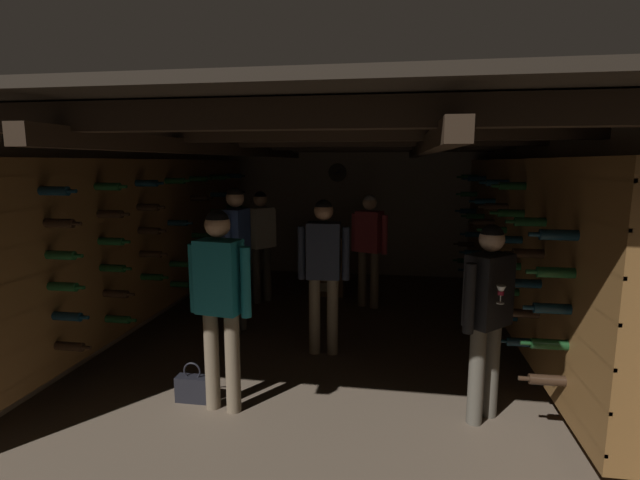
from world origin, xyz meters
TOP-DOWN VIEW (x-y plane):
  - ground_plane at (0.00, 0.00)m, footprint 8.40×8.40m
  - room_shell at (-0.00, 0.27)m, footprint 4.72×6.52m
  - wine_crate_stack at (-0.24, 1.78)m, footprint 0.52×0.35m
  - display_bottle at (-0.26, 1.73)m, footprint 0.08×0.08m
  - person_host_center at (0.05, -0.51)m, footprint 0.54×0.24m
  - person_guest_near_right at (1.49, -1.61)m, footprint 0.40×0.45m
  - person_guest_near_left at (-0.58, -1.79)m, footprint 0.53×0.27m
  - person_guest_far_right at (0.42, 1.23)m, footprint 0.51×0.33m
  - person_guest_mid_left at (-1.05, -0.04)m, footprint 0.25×0.54m
  - person_guest_far_left at (-1.12, 1.23)m, footprint 0.38×0.46m
  - handbag at (-0.89, -1.71)m, footprint 0.28×0.12m

SIDE VIEW (x-z plane):
  - ground_plane at x=0.00m, z-range 0.00..0.00m
  - handbag at x=-0.89m, z-range -0.06..0.29m
  - wine_crate_stack at x=-0.24m, z-range 0.00..0.90m
  - person_guest_near_right at x=1.49m, z-range 0.15..1.71m
  - person_guest_far_right at x=0.42m, z-range 0.16..1.74m
  - person_guest_far_left at x=-1.12m, z-range 0.16..1.77m
  - person_host_center at x=0.05m, z-range 0.17..1.81m
  - person_guest_near_left at x=-0.58m, z-range 0.17..1.83m
  - display_bottle at x=-0.26m, z-range 0.86..1.21m
  - person_guest_mid_left at x=-1.05m, z-range 0.19..1.92m
  - room_shell at x=0.00m, z-range 0.21..2.62m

